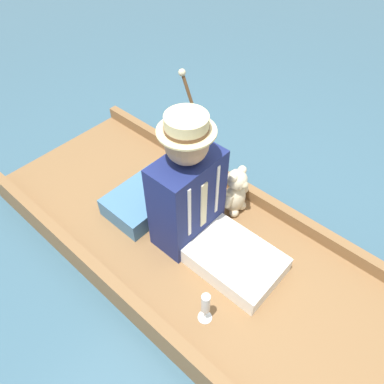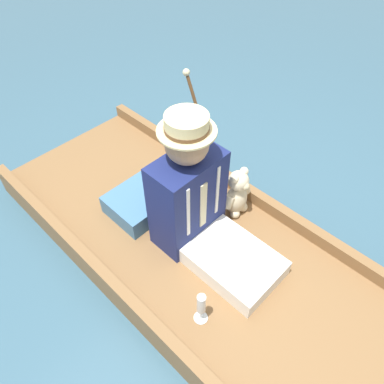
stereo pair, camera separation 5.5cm
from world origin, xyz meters
name	(u,v)px [view 1 (the left image)]	position (x,y,z in m)	size (l,w,h in m)	color
ground_plane	(201,261)	(0.00, 0.00, 0.00)	(16.00, 16.00, 0.00)	#385B70
punt_boat	(201,253)	(0.00, 0.00, 0.08)	(1.09, 2.82, 0.22)	brown
seat_cushion	(145,200)	(0.00, -0.48, 0.20)	(0.47, 0.33, 0.13)	teal
seated_person	(198,204)	(-0.03, -0.05, 0.45)	(0.40, 0.75, 0.84)	white
teddy_bear	(236,192)	(-0.36, -0.04, 0.30)	(0.24, 0.14, 0.34)	beige
wine_glass	(206,305)	(0.31, 0.30, 0.27)	(0.07, 0.07, 0.21)	silver
walking_cane	(198,123)	(-0.45, -0.42, 0.58)	(0.04, 0.35, 0.76)	brown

